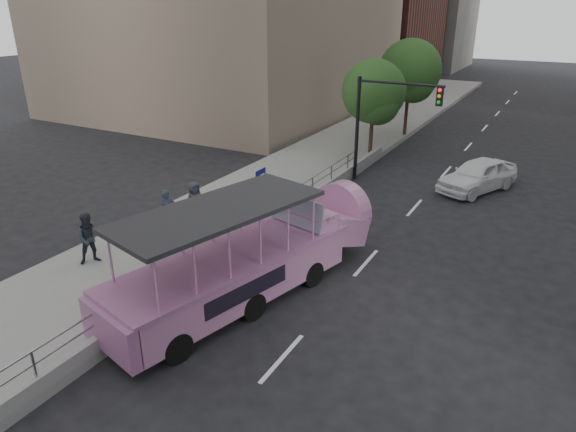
# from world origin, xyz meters

# --- Properties ---
(ground) EXTENTS (160.00, 160.00, 0.00)m
(ground) POSITION_xyz_m (0.00, 0.00, 0.00)
(ground) COLOR black
(sidewalk) EXTENTS (5.50, 80.00, 0.30)m
(sidewalk) POSITION_xyz_m (-5.75, 10.00, 0.15)
(sidewalk) COLOR gray
(sidewalk) RESTS_ON ground
(kerb_wall) EXTENTS (0.24, 30.00, 0.36)m
(kerb_wall) POSITION_xyz_m (-3.12, 2.00, 0.48)
(kerb_wall) COLOR #A3A29E
(kerb_wall) RESTS_ON sidewalk
(guardrail) EXTENTS (0.07, 22.00, 0.71)m
(guardrail) POSITION_xyz_m (-3.12, 2.00, 1.14)
(guardrail) COLOR #A2A2A6
(guardrail) RESTS_ON kerb_wall
(duck_boat) EXTENTS (4.64, 10.02, 3.24)m
(duck_boat) POSITION_xyz_m (-1.37, 0.48, 1.20)
(duck_boat) COLOR black
(duck_boat) RESTS_ON ground
(car) EXTENTS (3.59, 4.92, 1.56)m
(car) POSITION_xyz_m (2.95, 13.72, 0.78)
(car) COLOR white
(car) RESTS_ON ground
(pedestrian_near) EXTENTS (0.73, 0.77, 1.76)m
(pedestrian_near) POSITION_xyz_m (-6.25, 2.07, 1.18)
(pedestrian_near) COLOR #272E39
(pedestrian_near) RESTS_ON sidewalk
(pedestrian_mid) EXTENTS (1.04, 1.10, 1.78)m
(pedestrian_mid) POSITION_xyz_m (-6.97, -0.99, 1.19)
(pedestrian_mid) COLOR #272E39
(pedestrian_mid) RESTS_ON sidewalk
(pedestrian_far) EXTENTS (0.74, 0.94, 1.68)m
(pedestrian_far) POSITION_xyz_m (-6.13, 3.51, 1.14)
(pedestrian_far) COLOR #272E39
(pedestrian_far) RESTS_ON sidewalk
(parking_sign) EXTENTS (0.09, 0.67, 2.97)m
(parking_sign) POSITION_xyz_m (-3.00, 3.51, 1.84)
(parking_sign) COLOR black
(parking_sign) RESTS_ON ground
(traffic_signal) EXTENTS (4.20, 0.32, 5.20)m
(traffic_signal) POSITION_xyz_m (-1.70, 12.50, 3.50)
(traffic_signal) COLOR black
(traffic_signal) RESTS_ON ground
(street_tree_near) EXTENTS (3.52, 3.52, 5.72)m
(street_tree_near) POSITION_xyz_m (-3.30, 15.93, 3.82)
(street_tree_near) COLOR #352118
(street_tree_near) RESTS_ON ground
(street_tree_far) EXTENTS (3.97, 3.97, 6.45)m
(street_tree_far) POSITION_xyz_m (-3.10, 21.93, 4.31)
(street_tree_far) COLOR #352118
(street_tree_far) RESTS_ON ground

